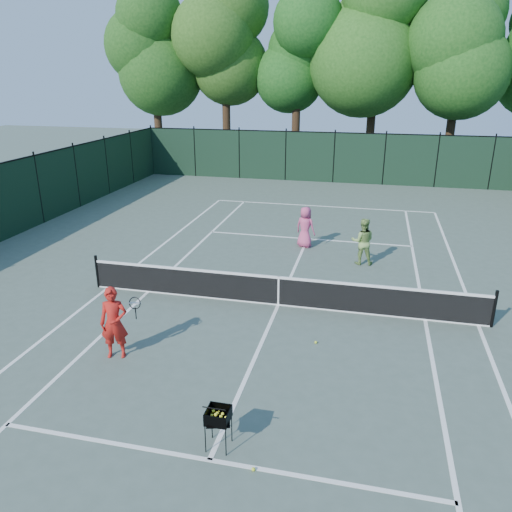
% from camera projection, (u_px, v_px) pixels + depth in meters
% --- Properties ---
extents(ground, '(90.00, 90.00, 0.00)m').
position_uv_depth(ground, '(278.00, 305.00, 14.59)').
color(ground, '#49584D').
rests_on(ground, ground).
extents(sideline_doubles_left, '(0.10, 23.77, 0.01)m').
position_uv_depth(sideline_doubles_left, '(108.00, 288.00, 15.77)').
color(sideline_doubles_left, white).
rests_on(sideline_doubles_left, ground).
extents(sideline_doubles_right, '(0.10, 23.77, 0.01)m').
position_uv_depth(sideline_doubles_right, '(478.00, 325.00, 13.41)').
color(sideline_doubles_right, white).
rests_on(sideline_doubles_right, ground).
extents(sideline_singles_left, '(0.10, 23.77, 0.01)m').
position_uv_depth(sideline_singles_left, '(148.00, 292.00, 15.47)').
color(sideline_singles_left, white).
rests_on(sideline_singles_left, ground).
extents(sideline_singles_right, '(0.10, 23.77, 0.01)m').
position_uv_depth(sideline_singles_right, '(425.00, 320.00, 13.70)').
color(sideline_singles_right, white).
rests_on(sideline_singles_right, ground).
extents(baseline_far, '(10.97, 0.10, 0.01)m').
position_uv_depth(baseline_far, '(322.00, 206.00, 25.45)').
color(baseline_far, white).
rests_on(baseline_far, ground).
extents(service_line_near, '(8.23, 0.10, 0.01)m').
position_uv_depth(service_line_near, '(210.00, 460.00, 8.74)').
color(service_line_near, white).
rests_on(service_line_near, ground).
extents(service_line_far, '(8.23, 0.10, 0.01)m').
position_uv_depth(service_line_far, '(308.00, 239.00, 20.44)').
color(service_line_far, white).
rests_on(service_line_far, ground).
extents(center_service_line, '(0.10, 12.80, 0.01)m').
position_uv_depth(center_service_line, '(278.00, 305.00, 14.59)').
color(center_service_line, white).
rests_on(center_service_line, ground).
extents(tennis_net, '(11.69, 0.09, 1.06)m').
position_uv_depth(tennis_net, '(278.00, 290.00, 14.42)').
color(tennis_net, black).
rests_on(tennis_net, ground).
extents(fence_far, '(24.00, 0.05, 3.00)m').
position_uv_depth(fence_far, '(334.00, 158.00, 30.52)').
color(fence_far, black).
rests_on(fence_far, ground).
extents(tree_0, '(6.40, 6.40, 13.14)m').
position_uv_depth(tree_0, '(153.00, 46.00, 34.22)').
color(tree_0, black).
rests_on(tree_0, ground).
extents(tree_1, '(6.80, 6.80, 13.98)m').
position_uv_depth(tree_1, '(225.00, 37.00, 33.42)').
color(tree_1, black).
rests_on(tree_1, ground).
extents(tree_2, '(6.00, 6.00, 12.40)m').
position_uv_depth(tree_2, '(298.00, 51.00, 32.49)').
color(tree_2, black).
rests_on(tree_2, ground).
extents(tree_3, '(7.00, 7.00, 14.45)m').
position_uv_depth(tree_3, '(378.00, 29.00, 31.44)').
color(tree_3, black).
rests_on(tree_3, ground).
extents(tree_4, '(6.20, 6.20, 12.97)m').
position_uv_depth(tree_4, '(462.00, 42.00, 30.02)').
color(tree_4, black).
rests_on(tree_4, ground).
extents(coach, '(0.86, 0.81, 1.77)m').
position_uv_depth(coach, '(114.00, 323.00, 11.67)').
color(coach, red).
rests_on(coach, ground).
extents(player_pink, '(0.91, 0.76, 1.60)m').
position_uv_depth(player_pink, '(305.00, 227.00, 19.25)').
color(player_pink, '#CD4878').
rests_on(player_pink, ground).
extents(player_green, '(0.87, 0.71, 1.66)m').
position_uv_depth(player_green, '(363.00, 241.00, 17.50)').
color(player_green, '#81A653').
rests_on(player_green, ground).
extents(ball_hopper, '(0.52, 0.52, 0.80)m').
position_uv_depth(ball_hopper, '(218.00, 416.00, 8.83)').
color(ball_hopper, black).
rests_on(ball_hopper, ground).
extents(loose_ball_near_cart, '(0.07, 0.07, 0.07)m').
position_uv_depth(loose_ball_near_cart, '(253.00, 469.00, 8.49)').
color(loose_ball_near_cart, '#CADF2D').
rests_on(loose_ball_near_cart, ground).
extents(loose_ball_midcourt, '(0.07, 0.07, 0.07)m').
position_uv_depth(loose_ball_midcourt, '(316.00, 342.00, 12.50)').
color(loose_ball_midcourt, '#CEE42E').
rests_on(loose_ball_midcourt, ground).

